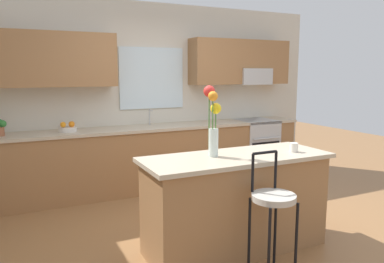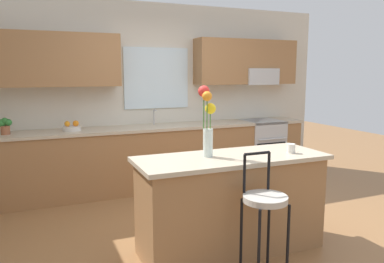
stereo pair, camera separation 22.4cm
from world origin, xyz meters
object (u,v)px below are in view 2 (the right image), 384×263
Objects in this scene: flower_vase at (207,118)px; potted_plant_small at (5,125)px; oven_range at (261,148)px; bar_stool_near at (264,204)px; mug_ceramic at (291,148)px; kitchen_island at (231,203)px; fruit_bowl_oranges at (72,127)px.

potted_plant_small is at bearing 130.42° from flower_vase.
oven_range is 3.21m from bar_stool_near.
bar_stool_near is 1.60× the size of flower_vase.
bar_stool_near is 4.93× the size of potted_plant_small.
flower_vase is at bearing 168.23° from mug_ceramic.
kitchen_island is at bearing 90.00° from bar_stool_near.
fruit_bowl_oranges is (-1.81, 2.28, -0.00)m from mug_ceramic.
potted_plant_small is at bearing 138.84° from mug_ceramic.
oven_range is 1.41× the size of flower_vase.
oven_range is 2.97m from flower_vase.
kitchen_island is 0.85m from flower_vase.
kitchen_island is 2.77× the size of flower_vase.
bar_stool_near is 4.34× the size of fruit_bowl_oranges.
kitchen_island is 0.58m from bar_stool_near.
mug_ceramic is 0.37× the size of fruit_bowl_oranges.
flower_vase is 7.23× the size of mug_ceramic.
flower_vase is at bearing -49.58° from potted_plant_small.
fruit_bowl_oranges is at bearing 114.21° from bar_stool_near.
potted_plant_small reaches higher than oven_range.
potted_plant_small is (-2.61, 2.28, 0.07)m from mug_ceramic.
flower_vase is (-0.23, 0.61, 0.65)m from bar_stool_near.
mug_ceramic is at bearing 37.36° from bar_stool_near.
fruit_bowl_oranges is at bearing 128.46° from mug_ceramic.
kitchen_island is 20.01× the size of mug_ceramic.
flower_vase is 0.89m from mug_ceramic.
potted_plant_small is at bearing 132.99° from kitchen_island.
potted_plant_small is (-2.02, 2.17, 0.57)m from kitchen_island.
fruit_bowl_oranges is at bearing 119.46° from kitchen_island.
oven_range is at bearing 57.45° from bar_stool_near.
mug_ceramic reaches higher than kitchen_island.
fruit_bowl_oranges is (-1.00, 2.11, -0.32)m from flower_vase.
potted_plant_small reaches higher than fruit_bowl_oranges.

